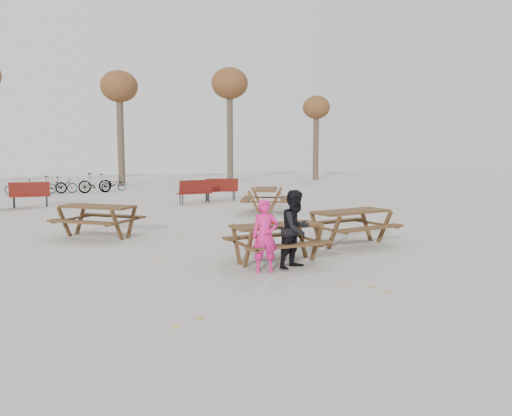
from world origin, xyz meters
name	(u,v)px	position (x,y,z in m)	size (l,w,h in m)	color
ground	(276,262)	(0.00, 0.00, 0.00)	(80.00, 80.00, 0.00)	gray
main_picnic_table	(277,234)	(0.00, 0.00, 0.59)	(1.80, 1.45, 0.78)	#331D12
food_tray	(294,223)	(0.31, -0.14, 0.79)	(0.18, 0.11, 0.04)	white
bread_roll	(294,221)	(0.31, -0.14, 0.83)	(0.14, 0.06, 0.05)	tan
soda_bottle	(273,222)	(-0.14, -0.11, 0.85)	(0.07, 0.07, 0.17)	silver
child	(265,236)	(-0.56, -0.65, 0.68)	(0.49, 0.32, 1.35)	#CD196D
adult	(296,229)	(0.12, -0.58, 0.75)	(0.73, 0.57, 1.50)	black
picnic_table_east	(351,227)	(2.49, 1.00, 0.41)	(1.92, 1.55, 0.83)	#331D12
picnic_table_north	(98,221)	(-2.90, 4.58, 0.42)	(1.93, 1.55, 0.83)	#331D12
picnic_table_far	(266,201)	(3.31, 7.48, 0.44)	(2.07, 1.66, 0.89)	#331D12
park_bench_row	(112,194)	(-1.44, 12.02, 0.52)	(11.50, 2.28, 1.03)	maroon
bicycle_row	(72,185)	(-2.45, 19.53, 0.45)	(6.32, 1.68, 1.08)	black
tree_row	(116,90)	(0.90, 25.15, 6.19)	(32.17, 3.52, 8.26)	#382B21
fallen_leaves	(250,240)	(0.50, 2.50, 0.00)	(11.00, 11.00, 0.01)	gold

